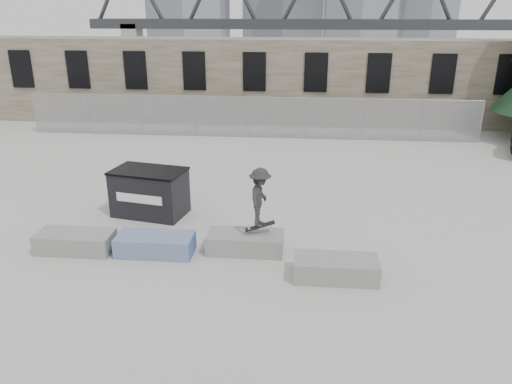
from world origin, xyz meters
TOP-DOWN VIEW (x-y plane):
  - ground at (0.00, 0.00)m, footprint 120.00×120.00m
  - stone_wall at (0.00, 16.24)m, footprint 36.00×2.58m
  - chainlink_fence at (-0.00, 12.50)m, footprint 22.06×0.06m
  - planter_far_left at (-3.31, -0.12)m, footprint 2.00×0.90m
  - planter_center_left at (-1.15, -0.08)m, footprint 2.00×0.90m
  - planter_center_right at (1.19, 0.27)m, footprint 2.00×0.90m
  - planter_offset at (3.50, -0.92)m, footprint 2.00×0.90m
  - dumpster at (-2.04, 2.51)m, footprint 2.42×1.74m
  - truss_bridge at (10.00, 55.00)m, footprint 70.00×3.00m
  - skateboarder at (1.58, 0.31)m, footprint 0.80×1.07m

SIDE VIEW (x-z plane):
  - ground at x=0.00m, z-range 0.00..0.00m
  - planter_far_left at x=-3.31m, z-range 0.02..0.54m
  - planter_center_left at x=-1.15m, z-range 0.02..0.54m
  - planter_center_right at x=1.19m, z-range 0.02..0.54m
  - planter_offset at x=3.50m, z-range 0.02..0.54m
  - dumpster at x=-2.04m, z-range 0.01..1.45m
  - chainlink_fence at x=0.00m, z-range 0.03..2.05m
  - skateboarder at x=1.58m, z-range 0.67..2.38m
  - stone_wall at x=0.00m, z-range 0.01..4.51m
  - truss_bridge at x=10.00m, z-range -0.77..9.03m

